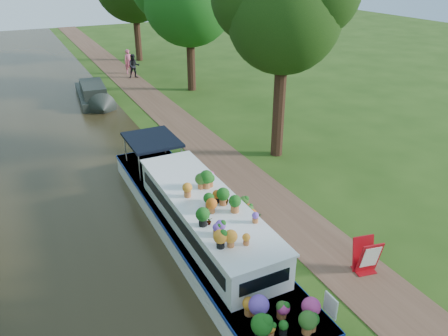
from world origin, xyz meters
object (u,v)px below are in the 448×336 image
second_boat (93,94)px  pedestrian_dark (134,66)px  pedestrian_pink (129,61)px  sandwich_board (366,257)px  plant_boat (206,228)px

second_boat → pedestrian_dark: (4.04, 4.72, 0.44)m
pedestrian_pink → pedestrian_dark: pedestrian_pink is taller
sandwich_board → pedestrian_dark: size_ratio=0.61×
sandwich_board → pedestrian_dark: (0.31, 25.32, 0.40)m
plant_boat → pedestrian_pink: 24.21m
second_boat → pedestrian_dark: bearing=54.4°
sandwich_board → second_boat: bearing=111.4°
pedestrian_dark → plant_boat: bearing=-92.6°
pedestrian_pink → pedestrian_dark: size_ratio=1.05×
pedestrian_pink → pedestrian_dark: bearing=-91.7°
plant_boat → pedestrian_dark: (4.08, 22.30, 0.07)m
plant_boat → sandwich_board: plant_boat is taller
pedestrian_dark → sandwich_board: bearing=-82.9°
sandwich_board → plant_boat: bearing=152.4°
second_boat → sandwich_board: (3.73, -20.60, 0.04)m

